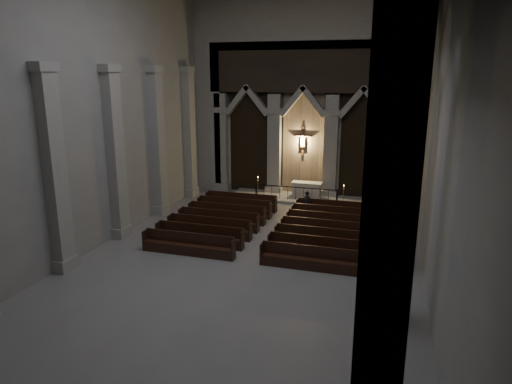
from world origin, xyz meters
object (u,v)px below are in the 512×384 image
Objects in this scene: pews at (270,228)px; candle_stand_right at (343,202)px; candle_stand_left at (258,194)px; worshipper at (307,203)px; altar_rail at (296,192)px; altar at (307,190)px.

candle_stand_right is at bearing 62.02° from pews.
candle_stand_left reaches higher than pews.
candle_stand_right is 2.65m from worshipper.
altar_rail is 2.96m from candle_stand_right.
candle_stand_left reaches higher than candle_stand_right.
candle_stand_right is at bearing -1.38° from candle_stand_left.
candle_stand_left reaches higher than altar_rail.
worshipper is (1.14, -2.38, 0.02)m from altar_rail.
candle_stand_left is (-2.81, -1.20, -0.21)m from altar.
altar_rail is at bearing 7.34° from candle_stand_left.
pews is at bearing -90.00° from altar_rail.
pews is at bearing -67.69° from candle_stand_left.
altar is at bearing 151.26° from candle_stand_right.
altar_rail is at bearing -119.42° from altar.
worshipper reaches higher than pews.
altar is at bearing 23.03° from candle_stand_left.
candle_stand_left is at bearing -172.66° from altar_rail.
candle_stand_right is 1.02× the size of worshipper.
worshipper is at bearing -78.97° from altar.
altar_rail is at bearing 90.00° from pews.
altar is at bearing 111.42° from worshipper.
worshipper is (0.64, -3.27, 0.05)m from altar.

